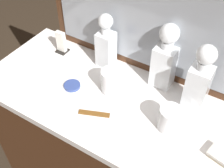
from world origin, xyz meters
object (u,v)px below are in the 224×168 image
object	(u,v)px
crystal_decanter_rear	(165,62)
crystal_tumbler_rear	(170,120)
crystal_decanter_left	(106,45)
crystal_decanter_center	(198,86)
crystal_tumbler_far_right	(111,82)
porcelain_dish	(72,86)
napkin_holder	(61,44)
tortoiseshell_comb	(94,114)

from	to	relation	value
crystal_decanter_rear	crystal_tumbler_rear	size ratio (longest dim) A/B	3.05
crystal_decanter_left	crystal_decanter_center	distance (m)	0.43
crystal_tumbler_far_right	porcelain_dish	distance (m)	0.17
crystal_tumbler_rear	napkin_holder	bearing A→B (deg)	166.14
crystal_tumbler_rear	tortoiseshell_comb	size ratio (longest dim) A/B	0.79
crystal_decanter_left	crystal_decanter_center	xyz separation A→B (m)	(0.43, -0.06, 0.02)
crystal_tumbler_rear	napkin_holder	size ratio (longest dim) A/B	0.86
crystal_decanter_rear	porcelain_dish	bearing A→B (deg)	-144.40
napkin_holder	crystal_decanter_left	bearing A→B (deg)	8.74
crystal_decanter_rear	crystal_tumbler_far_right	size ratio (longest dim) A/B	2.78
napkin_holder	tortoiseshell_comb	bearing A→B (deg)	-34.88
crystal_decanter_rear	crystal_decanter_center	world-z (taller)	crystal_decanter_center
tortoiseshell_comb	crystal_decanter_center	bearing A→B (deg)	35.77
crystal_tumbler_rear	crystal_tumbler_far_right	distance (m)	0.29
crystal_decanter_rear	crystal_tumbler_far_right	bearing A→B (deg)	-136.06
crystal_decanter_rear	porcelain_dish	xyz separation A→B (m)	(-0.31, -0.22, -0.11)
crystal_tumbler_far_right	tortoiseshell_comb	size ratio (longest dim) A/B	0.86
tortoiseshell_comb	crystal_decanter_left	bearing A→B (deg)	113.73
crystal_decanter_rear	tortoiseshell_comb	distance (m)	0.35
porcelain_dish	tortoiseshell_comb	bearing A→B (deg)	-24.79
crystal_decanter_center	porcelain_dish	bearing A→B (deg)	-162.76
crystal_decanter_rear	porcelain_dish	world-z (taller)	crystal_decanter_rear
crystal_decanter_center	crystal_tumbler_far_right	world-z (taller)	crystal_decanter_center
crystal_decanter_rear	napkin_holder	bearing A→B (deg)	-173.96
crystal_tumbler_rear	crystal_tumbler_far_right	bearing A→B (deg)	169.60
crystal_tumbler_far_right	napkin_holder	size ratio (longest dim) A/B	0.94
crystal_decanter_center	crystal_tumbler_far_right	size ratio (longest dim) A/B	2.92
crystal_decanter_center	tortoiseshell_comb	xyz separation A→B (m)	(-0.31, -0.22, -0.12)
crystal_decanter_left	crystal_tumbler_far_right	bearing A→B (deg)	-51.13
crystal_decanter_rear	tortoiseshell_comb	xyz separation A→B (m)	(-0.15, -0.30, -0.11)
crystal_decanter_left	porcelain_dish	bearing A→B (deg)	-101.21
tortoiseshell_comb	crystal_tumbler_rear	bearing A→B (deg)	18.98
tortoiseshell_comb	napkin_holder	bearing A→B (deg)	145.12
crystal_tumbler_rear	crystal_decanter_center	bearing A→B (deg)	72.76
crystal_tumbler_rear	napkin_holder	distance (m)	0.64
crystal_decanter_left	tortoiseshell_comb	bearing A→B (deg)	-66.27
crystal_decanter_rear	napkin_holder	world-z (taller)	crystal_decanter_rear
crystal_decanter_rear	napkin_holder	xyz separation A→B (m)	(-0.50, -0.05, -0.07)
napkin_holder	crystal_decanter_center	bearing A→B (deg)	-1.99
tortoiseshell_comb	napkin_holder	xyz separation A→B (m)	(-0.35, 0.24, 0.04)
crystal_tumbler_far_right	crystal_decanter_left	bearing A→B (deg)	128.87
crystal_tumbler_rear	porcelain_dish	world-z (taller)	crystal_tumbler_rear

